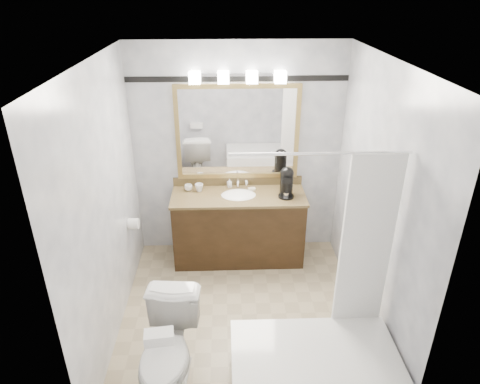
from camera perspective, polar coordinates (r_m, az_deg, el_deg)
name	(u,v)px	position (r m, az deg, el deg)	size (l,w,h in m)	color
room	(242,206)	(3.78, 0.30, -1.89)	(2.42, 2.62, 2.52)	tan
vanity	(239,225)	(5.07, -0.20, -4.49)	(1.53, 0.58, 0.97)	black
mirror	(238,133)	(4.87, -0.32, 7.90)	(1.40, 0.04, 1.10)	tan
vanity_light_bar	(238,77)	(4.65, -0.32, 15.11)	(1.02, 0.14, 0.12)	silver
accent_stripe	(237,79)	(4.72, -0.35, 14.87)	(2.40, 0.01, 0.06)	black
bathtub	(315,364)	(3.74, 10.03, -21.68)	(1.30, 0.75, 1.96)	white
tp_roll	(134,224)	(4.74, -14.01, -4.13)	(0.12, 0.12, 0.11)	white
toilet	(168,352)	(3.66, -9.53, -20.34)	(0.45, 0.78, 0.80)	white
tissue_box	(159,337)	(3.16, -10.74, -18.46)	(0.20, 0.11, 0.08)	white
coffee_maker	(287,181)	(4.82, 6.24, 1.47)	(0.18, 0.22, 0.34)	black
cup_left	(188,188)	(5.00, -6.89, 0.59)	(0.09, 0.09, 0.07)	white
cup_right	(199,188)	(4.96, -5.47, 0.60)	(0.09, 0.09, 0.09)	white
soap_bottle_a	(229,183)	(5.04, -1.42, 1.21)	(0.05, 0.05, 0.10)	white
soap_bar	(252,189)	(4.98, 1.58, 0.40)	(0.08, 0.05, 0.03)	beige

